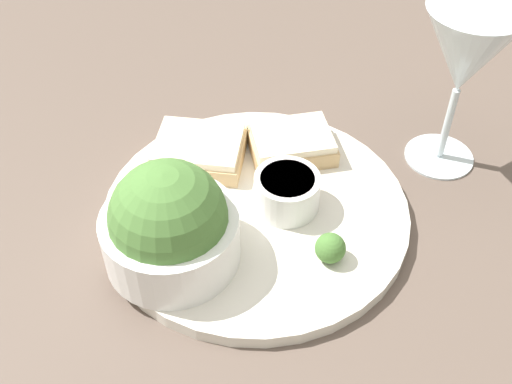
# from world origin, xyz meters

# --- Properties ---
(ground_plane) EXTENTS (4.00, 4.00, 0.00)m
(ground_plane) POSITION_xyz_m (0.00, 0.00, 0.00)
(ground_plane) COLOR brown
(dinner_plate) EXTENTS (0.29, 0.29, 0.01)m
(dinner_plate) POSITION_xyz_m (0.00, 0.00, 0.01)
(dinner_plate) COLOR silver
(dinner_plate) RESTS_ON ground_plane
(salad_bowl) EXTENTS (0.12, 0.12, 0.10)m
(salad_bowl) POSITION_xyz_m (-0.05, -0.08, 0.05)
(salad_bowl) COLOR white
(salad_bowl) RESTS_ON dinner_plate
(sauce_ramekin) EXTENTS (0.06, 0.06, 0.04)m
(sauce_ramekin) POSITION_xyz_m (0.03, 0.01, 0.03)
(sauce_ramekin) COLOR white
(sauce_ramekin) RESTS_ON dinner_plate
(cheese_toast_near) EXTENTS (0.10, 0.09, 0.03)m
(cheese_toast_near) POSITION_xyz_m (-0.08, 0.04, 0.03)
(cheese_toast_near) COLOR tan
(cheese_toast_near) RESTS_ON dinner_plate
(cheese_toast_far) EXTENTS (0.11, 0.10, 0.03)m
(cheese_toast_far) POSITION_xyz_m (0.01, 0.09, 0.03)
(cheese_toast_far) COLOR tan
(cheese_toast_far) RESTS_ON dinner_plate
(wine_glass) EXTENTS (0.09, 0.09, 0.18)m
(wine_glass) POSITION_xyz_m (0.16, 0.15, 0.13)
(wine_glass) COLOR silver
(wine_glass) RESTS_ON ground_plane
(garnish) EXTENTS (0.03, 0.03, 0.03)m
(garnish) POSITION_xyz_m (0.08, -0.04, 0.03)
(garnish) COLOR #477533
(garnish) RESTS_ON dinner_plate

